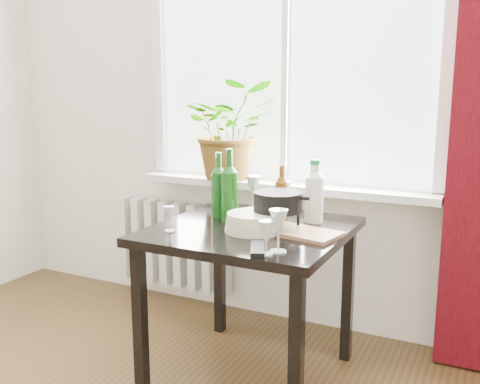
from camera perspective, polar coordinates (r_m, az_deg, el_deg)
The scene contains 18 objects.
window at distance 3.03m, azimuth 5.11°, elevation 15.48°, with size 1.72×0.08×1.62m.
windowsill at distance 3.00m, azimuth 4.37°, elevation 0.67°, with size 1.72×0.20×0.04m.
radiator at distance 3.47m, azimuth -7.13°, elevation -5.51°, with size 0.80×0.10×0.55m.
table at distance 2.47m, azimuth 1.17°, elevation -5.81°, with size 0.85×0.85×0.74m.
potted_plant at distance 3.08m, azimuth -1.06°, elevation 6.63°, with size 0.51×0.44×0.56m, color #417A20.
wine_bottle_left at distance 2.60m, azimuth -2.25°, elevation 0.81°, with size 0.08×0.08×0.32m, color #0C400E, non-canonical shape.
wine_bottle_right at distance 2.52m, azimuth -1.12°, elevation 0.80°, with size 0.08×0.08×0.35m, color #0F420C, non-canonical shape.
bottle_amber at distance 2.58m, azimuth 4.47°, elevation 0.01°, with size 0.06×0.06×0.26m, color #6B360B, non-canonical shape.
cleaning_bottle at distance 2.52m, azimuth 7.94°, elevation 0.17°, with size 0.09×0.09×0.30m, color white, non-canonical shape.
wineglass_front_right at distance 2.05m, azimuth 4.11°, elevation -4.12°, with size 0.07×0.07×0.17m, color silver, non-canonical shape.
wineglass_far_right at distance 2.02m, azimuth 2.82°, elevation -4.88°, with size 0.06×0.06×0.14m, color silver, non-canonical shape.
wineglass_back_center at distance 2.68m, azimuth 4.71°, elevation -0.56°, with size 0.07×0.07×0.17m, color silver, non-canonical shape.
wineglass_back_left at distance 2.79m, azimuth 1.42°, elevation 0.01°, with size 0.08×0.08×0.18m, color #B1B5BE, non-canonical shape.
wineglass_front_left at distance 2.37m, azimuth -7.56°, elevation -2.86°, with size 0.05×0.05×0.12m, color silver, non-canonical shape.
plate_stack at distance 2.35m, azimuth 1.42°, elevation -3.28°, with size 0.25×0.25×0.08m, color beige.
fondue_pot at distance 2.39m, azimuth 4.05°, elevation -1.98°, with size 0.25×0.22×0.17m, color black, non-canonical shape.
tv_remote at distance 2.08m, azimuth 1.88°, elevation -6.08°, with size 0.05×0.18×0.02m, color black.
cutting_board at distance 2.32m, azimuth 6.76°, elevation -4.36°, with size 0.31×0.20×0.02m, color #8E6140.
Camera 1 is at (1.11, -0.59, 1.36)m, focal length 40.00 mm.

